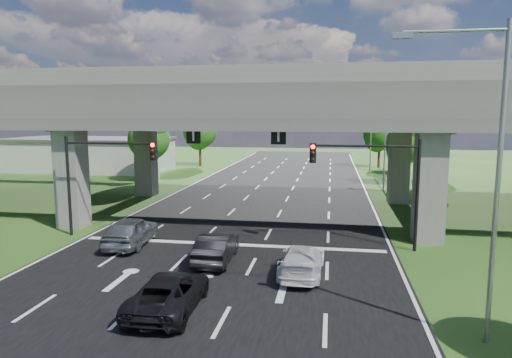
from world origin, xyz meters
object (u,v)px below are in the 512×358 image
(car_dark, at_px, (217,247))
(streetlight_beyond, at_px, (368,126))
(car_white, at_px, (302,260))
(signal_left, at_px, (101,167))
(car_silver, at_px, (131,231))
(streetlight_near, at_px, (485,161))
(streetlight_far, at_px, (381,130))
(car_trailing, at_px, (169,293))
(signal_right, at_px, (376,173))

(car_dark, bearing_deg, streetlight_beyond, -106.18)
(car_dark, relative_size, car_white, 0.96)
(signal_left, relative_size, car_dark, 1.36)
(car_silver, bearing_deg, streetlight_beyond, -116.38)
(car_silver, distance_m, car_white, 10.17)
(streetlight_near, relative_size, streetlight_far, 1.00)
(streetlight_near, relative_size, streetlight_beyond, 1.00)
(signal_left, xyz_separation_m, car_white, (12.09, -4.68, -3.49))
(streetlight_near, height_order, streetlight_beyond, same)
(streetlight_beyond, distance_m, car_silver, 40.95)
(streetlight_far, bearing_deg, car_silver, -125.69)
(signal_left, relative_size, car_trailing, 1.25)
(car_dark, xyz_separation_m, car_trailing, (-0.34, -5.80, -0.06))
(car_silver, xyz_separation_m, car_white, (9.66, -3.17, -0.14))
(signal_right, xyz_separation_m, car_dark, (-7.84, -3.51, -3.43))
(streetlight_near, bearing_deg, car_white, 137.95)
(streetlight_near, bearing_deg, streetlight_far, 90.00)
(signal_left, xyz_separation_m, car_dark, (7.81, -3.51, -3.43))
(streetlight_beyond, relative_size, car_white, 2.18)
(streetlight_near, xyz_separation_m, car_dark, (-10.11, 6.43, -5.09))
(car_trailing, bearing_deg, signal_left, -52.79)
(car_dark, height_order, car_white, car_dark)
(car_silver, relative_size, car_trailing, 0.99)
(car_silver, bearing_deg, signal_left, -35.97)
(car_dark, xyz_separation_m, car_white, (4.28, -1.17, -0.06))
(signal_left, xyz_separation_m, car_silver, (2.42, -1.51, -3.35))
(streetlight_far, relative_size, car_trailing, 2.09)
(car_trailing, bearing_deg, streetlight_far, -111.11)
(streetlight_far, distance_m, car_trailing, 31.60)
(streetlight_far, xyz_separation_m, streetlight_beyond, (0.00, 16.00, 0.00))
(signal_right, bearing_deg, car_dark, -155.85)
(signal_left, distance_m, streetlight_far, 26.95)
(streetlight_far, xyz_separation_m, car_dark, (-10.11, -23.57, -5.09))
(streetlight_near, bearing_deg, car_silver, 151.46)
(signal_right, xyz_separation_m, car_white, (-3.56, -4.68, -3.49))
(streetlight_far, xyz_separation_m, car_trailing, (-10.45, -29.37, -5.15))
(signal_left, distance_m, streetlight_beyond, 40.30)
(signal_right, bearing_deg, streetlight_beyond, 86.39)
(streetlight_beyond, bearing_deg, streetlight_far, -90.00)
(streetlight_near, xyz_separation_m, car_white, (-5.83, 5.26, -5.15))
(car_dark, bearing_deg, streetlight_far, -115.06)
(signal_right, bearing_deg, streetlight_near, -77.12)
(signal_right, xyz_separation_m, car_trailing, (-8.18, -9.31, -3.49))
(streetlight_far, height_order, car_white, streetlight_far)
(car_white, bearing_deg, car_trailing, 47.07)
(car_silver, height_order, car_trailing, car_silver)
(signal_right, height_order, car_white, signal_right)
(car_white, height_order, car_trailing, same)
(car_white, xyz_separation_m, car_trailing, (-4.62, -4.63, -0.00))
(streetlight_beyond, relative_size, car_dark, 2.27)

